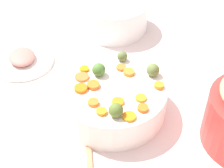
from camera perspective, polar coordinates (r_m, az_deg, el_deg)
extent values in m
cube|color=silver|center=(0.98, -0.24, -4.30)|extent=(2.40, 2.40, 0.02)
cylinder|color=white|center=(0.93, 0.00, -2.57)|extent=(0.30, 0.30, 0.09)
cylinder|color=orange|center=(0.93, -5.13, 1.19)|extent=(0.05, 0.05, 0.01)
cylinder|color=orange|center=(0.96, 1.56, 2.80)|extent=(0.03, 0.03, 0.01)
cylinder|color=orange|center=(0.86, 4.93, -2.39)|extent=(0.04, 0.04, 0.01)
cylinder|color=orange|center=(0.90, -3.19, -0.19)|extent=(0.04, 0.04, 0.01)
cylinder|color=orange|center=(0.85, -3.18, -3.17)|extent=(0.04, 0.04, 0.01)
cylinder|color=orange|center=(0.84, 5.26, -4.11)|extent=(0.04, 0.04, 0.01)
cylinder|color=orange|center=(0.81, 2.93, -5.54)|extent=(0.05, 0.05, 0.01)
cylinder|color=orange|center=(0.90, 7.96, -0.28)|extent=(0.03, 0.03, 0.01)
cylinder|color=orange|center=(0.89, -5.30, -0.75)|extent=(0.04, 0.04, 0.01)
cylinder|color=orange|center=(0.95, -4.71, 2.56)|extent=(0.04, 0.04, 0.01)
cylinder|color=orange|center=(0.82, -1.54, -4.74)|extent=(0.04, 0.04, 0.01)
cylinder|color=orange|center=(0.94, 2.87, 2.00)|extent=(0.04, 0.04, 0.01)
cylinder|color=orange|center=(0.85, 1.02, -3.02)|extent=(0.04, 0.04, 0.01)
sphere|color=#4A7932|center=(0.92, -2.27, 2.46)|extent=(0.04, 0.04, 0.04)
sphere|color=#546C2B|center=(0.81, 0.67, -4.45)|extent=(0.04, 0.04, 0.04)
sphere|color=olive|center=(0.93, 6.96, 2.38)|extent=(0.04, 0.04, 0.04)
sphere|color=#586D39|center=(0.98, 1.75, 4.72)|extent=(0.03, 0.03, 0.03)
cylinder|color=white|center=(1.28, 0.16, 11.53)|extent=(0.26, 0.26, 0.11)
cylinder|color=white|center=(1.16, -14.97, 3.74)|extent=(0.21, 0.21, 0.01)
ellipsoid|color=tan|center=(1.15, -15.05, 4.51)|extent=(0.14, 0.13, 0.03)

